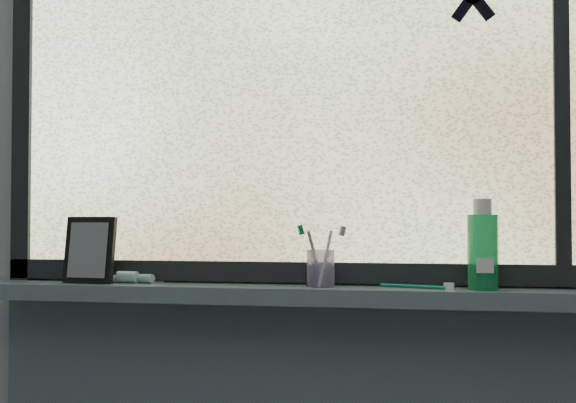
# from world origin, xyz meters

# --- Properties ---
(wall_back) EXTENTS (3.00, 0.01, 2.50)m
(wall_back) POSITION_xyz_m (0.00, 1.30, 1.25)
(wall_back) COLOR #9EA3A8
(wall_back) RESTS_ON ground
(windowsill) EXTENTS (1.62, 0.14, 0.04)m
(windowsill) POSITION_xyz_m (0.00, 1.23, 1.00)
(windowsill) COLOR #4F6169
(windowsill) RESTS_ON wall_back
(window_pane) EXTENTS (1.50, 0.01, 1.00)m
(window_pane) POSITION_xyz_m (0.00, 1.28, 1.53)
(window_pane) COLOR silver
(window_pane) RESTS_ON wall_back
(frame_bottom) EXTENTS (1.60, 0.03, 0.05)m
(frame_bottom) POSITION_xyz_m (0.00, 1.28, 1.05)
(frame_bottom) COLOR black
(frame_bottom) RESTS_ON windowsill
(frame_left) EXTENTS (0.05, 0.03, 1.10)m
(frame_left) POSITION_xyz_m (-0.78, 1.28, 1.53)
(frame_left) COLOR black
(frame_left) RESTS_ON wall_back
(frame_mullion) EXTENTS (0.03, 0.03, 1.00)m
(frame_mullion) POSITION_xyz_m (0.60, 1.28, 1.53)
(frame_mullion) COLOR black
(frame_mullion) RESTS_ON wall_back
(vanity_mirror) EXTENTS (0.14, 0.08, 0.17)m
(vanity_mirror) POSITION_xyz_m (-0.55, 1.22, 1.10)
(vanity_mirror) COLOR black
(vanity_mirror) RESTS_ON windowsill
(toothpaste_tube) EXTENTS (0.17, 0.06, 0.03)m
(toothpaste_tube) POSITION_xyz_m (-0.44, 1.24, 1.03)
(toothpaste_tube) COLOR silver
(toothpaste_tube) RESTS_ON windowsill
(toothbrush_cup) EXTENTS (0.09, 0.09, 0.09)m
(toothbrush_cup) POSITION_xyz_m (0.04, 1.23, 1.06)
(toothbrush_cup) COLOR #AD9BCD
(toothbrush_cup) RESTS_ON windowsill
(toothbrush_lying) EXTENTS (0.19, 0.07, 0.01)m
(toothbrush_lying) POSITION_xyz_m (0.25, 1.23, 1.03)
(toothbrush_lying) COLOR #0C7357
(toothbrush_lying) RESTS_ON windowsill
(mouthwash_bottle) EXTENTS (0.07, 0.07, 0.17)m
(mouthwash_bottle) POSITION_xyz_m (0.41, 1.22, 1.12)
(mouthwash_bottle) COLOR #1E9D55
(mouthwash_bottle) RESTS_ON windowsill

